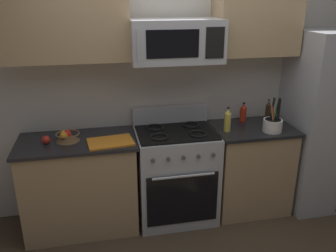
% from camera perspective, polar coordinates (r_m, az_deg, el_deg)
% --- Properties ---
extents(wall_back, '(8.00, 0.10, 2.60)m').
position_cam_1_polar(wall_back, '(3.55, 0.02, 6.87)').
color(wall_back, beige).
rests_on(wall_back, ground).
extents(counter_left, '(1.06, 0.59, 0.91)m').
position_cam_1_polar(counter_left, '(3.46, -13.97, -9.22)').
color(counter_left, tan).
rests_on(counter_left, ground).
extents(range_oven, '(0.76, 0.63, 1.09)m').
position_cam_1_polar(range_oven, '(3.52, 1.22, -7.72)').
color(range_oven, '#B2B5BA').
rests_on(range_oven, ground).
extents(counter_right, '(0.79, 0.59, 0.91)m').
position_cam_1_polar(counter_right, '(3.76, 13.05, -6.63)').
color(counter_right, tan).
rests_on(counter_right, ground).
extents(refrigerator, '(0.84, 0.70, 1.83)m').
position_cam_1_polar(refrigerator, '(3.99, 24.70, 0.70)').
color(refrigerator, '#B2B5BA').
rests_on(refrigerator, ground).
extents(microwave, '(0.80, 0.44, 0.37)m').
position_cam_1_polar(microwave, '(3.15, 1.30, 13.62)').
color(microwave, '#B2B5BA').
extents(upper_cabinets_left, '(1.05, 0.34, 0.74)m').
position_cam_1_polar(upper_cabinets_left, '(3.18, -16.39, 16.61)').
color(upper_cabinets_left, tan).
extents(upper_cabinets_right, '(0.78, 0.34, 0.74)m').
position_cam_1_polar(upper_cabinets_right, '(3.50, 14.17, 17.09)').
color(upper_cabinets_right, tan).
extents(utensil_crock, '(0.18, 0.18, 0.34)m').
position_cam_1_polar(utensil_crock, '(3.49, 16.59, 0.29)').
color(utensil_crock, white).
rests_on(utensil_crock, counter_right).
extents(fruit_basket, '(0.21, 0.21, 0.10)m').
position_cam_1_polar(fruit_basket, '(3.26, -16.03, -1.55)').
color(fruit_basket, brown).
rests_on(fruit_basket, counter_left).
extents(apple_loose, '(0.07, 0.07, 0.07)m').
position_cam_1_polar(apple_loose, '(3.26, -19.17, -2.13)').
color(apple_loose, red).
rests_on(apple_loose, counter_left).
extents(cutting_board, '(0.42, 0.31, 0.02)m').
position_cam_1_polar(cutting_board, '(3.15, -9.29, -2.56)').
color(cutting_board, orange).
rests_on(cutting_board, counter_left).
extents(bottle_oil, '(0.06, 0.06, 0.24)m').
position_cam_1_polar(bottle_oil, '(3.39, 9.61, 0.93)').
color(bottle_oil, gold).
rests_on(bottle_oil, counter_right).
extents(bottle_hot_sauce, '(0.06, 0.06, 0.20)m').
position_cam_1_polar(bottle_hot_sauce, '(3.70, 12.07, 2.11)').
color(bottle_hot_sauce, red).
rests_on(bottle_hot_sauce, counter_right).
extents(bottle_soy, '(0.05, 0.05, 0.24)m').
position_cam_1_polar(bottle_soy, '(3.74, 15.86, 2.28)').
color(bottle_soy, '#382314').
rests_on(bottle_soy, counter_right).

